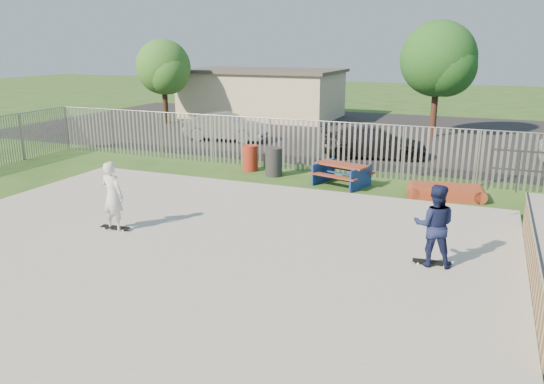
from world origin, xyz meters
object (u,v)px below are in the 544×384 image
at_px(picnic_table, 342,174).
at_px(trash_bin_red, 250,158).
at_px(skater_white, 113,196).
at_px(car_silver, 226,127).
at_px(tree_mid, 438,59).
at_px(tree_left, 163,67).
at_px(funbox, 446,192).
at_px(car_dark, 374,142).
at_px(trash_bin_grey, 274,162).
at_px(skater_navy, 434,225).

xyz_separation_m(picnic_table, trash_bin_red, (-3.93, 0.83, 0.11)).
bearing_deg(skater_white, car_silver, -68.87).
distance_m(tree_mid, skater_white, 20.11).
height_order(trash_bin_red, tree_left, tree_left).
relative_size(trash_bin_red, car_silver, 0.24).
bearing_deg(car_silver, skater_white, -169.18).
relative_size(funbox, car_silver, 0.51).
xyz_separation_m(car_silver, car_dark, (7.93, -1.29, -0.04)).
height_order(trash_bin_grey, tree_mid, tree_mid).
distance_m(picnic_table, tree_left, 17.88).
bearing_deg(trash_bin_red, skater_navy, -43.27).
bearing_deg(tree_mid, trash_bin_red, -117.84).
bearing_deg(tree_left, car_dark, -20.71).
distance_m(trash_bin_red, skater_navy, 10.56).
height_order(car_dark, tree_mid, tree_mid).
bearing_deg(skater_white, picnic_table, -114.18).
xyz_separation_m(picnic_table, car_dark, (0.07, 5.13, 0.29)).
relative_size(funbox, skater_navy, 1.19).
bearing_deg(tree_left, funbox, -31.39).
height_order(car_dark, skater_navy, skater_navy).
height_order(trash_bin_grey, car_silver, car_silver).
xyz_separation_m(car_silver, skater_navy, (11.62, -12.82, 0.34)).
distance_m(funbox, trash_bin_red, 7.57).
distance_m(funbox, car_dark, 6.47).
height_order(trash_bin_red, skater_white, skater_white).
height_order(car_silver, skater_white, skater_white).
height_order(tree_left, skater_white, tree_left).
xyz_separation_m(trash_bin_grey, tree_mid, (4.60, 11.38, 3.53)).
bearing_deg(skater_white, tree_mid, -101.71).
xyz_separation_m(trash_bin_grey, skater_navy, (6.50, -6.79, 0.52)).
height_order(trash_bin_grey, tree_left, tree_left).
bearing_deg(tree_left, car_silver, -32.98).
height_order(picnic_table, skater_white, skater_white).
xyz_separation_m(funbox, trash_bin_red, (-7.48, 1.13, 0.30)).
distance_m(trash_bin_grey, skater_navy, 9.42).
distance_m(picnic_table, car_dark, 5.13).
height_order(funbox, tree_mid, tree_mid).
xyz_separation_m(car_dark, skater_white, (-4.22, -12.30, 0.38)).
distance_m(picnic_table, trash_bin_grey, 2.78).
distance_m(picnic_table, tree_mid, 12.47).
bearing_deg(tree_mid, picnic_table, -98.95).
xyz_separation_m(tree_left, skater_navy, (17.90, -16.90, -2.39)).
bearing_deg(trash_bin_red, picnic_table, -11.91).
height_order(tree_mid, skater_white, tree_mid).
xyz_separation_m(trash_bin_grey, car_dark, (2.81, 4.74, 0.14)).
relative_size(picnic_table, car_dark, 0.48).
xyz_separation_m(tree_mid, skater_navy, (1.90, -18.18, -3.01)).
relative_size(funbox, trash_bin_grey, 2.00).
xyz_separation_m(car_dark, tree_left, (-14.21, 5.38, 2.77)).
height_order(trash_bin_grey, car_dark, car_dark).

